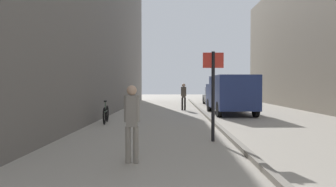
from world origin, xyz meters
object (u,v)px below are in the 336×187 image
Objects in this scene: pedestrian_main_foreground at (132,118)px; delivery_van at (231,93)px; pedestrian_mid_block at (184,95)px; bicycle_leaning at (106,114)px; parked_car at (216,96)px; street_sign_post at (213,88)px.

delivery_van reaches higher than pedestrian_main_foreground.
pedestrian_mid_block is 0.98× the size of bicycle_leaning.
street_sign_post reaches higher than parked_car.
parked_car reaches higher than bicycle_leaning.
delivery_van is 7.44m from bicycle_leaning.
parked_car is (0.30, 8.14, -0.46)m from delivery_van.
pedestrian_mid_block is at bearing 82.40° from pedestrian_main_foreground.
delivery_van reaches higher than parked_car.
street_sign_post is (-2.07, -8.35, 0.38)m from delivery_van.
parked_car is 16.68m from street_sign_post.
pedestrian_main_foreground is 0.63× the size of street_sign_post.
delivery_van is at bearing 127.41° from pedestrian_mid_block.
bicycle_leaning is at bearing -147.40° from delivery_van.
street_sign_post is at bearing -51.95° from bicycle_leaning.
street_sign_post reaches higher than bicycle_leaning.
street_sign_post is 1.47× the size of bicycle_leaning.
parked_car is 2.38× the size of bicycle_leaning.
delivery_van is at bearing -92.23° from parked_car.
bicycle_leaning is at bearing -48.08° from street_sign_post.
parked_car is (2.84, 5.52, -0.29)m from pedestrian_mid_block.
pedestrian_mid_block reaches higher than pedestrian_main_foreground.
delivery_van is 8.15m from parked_car.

